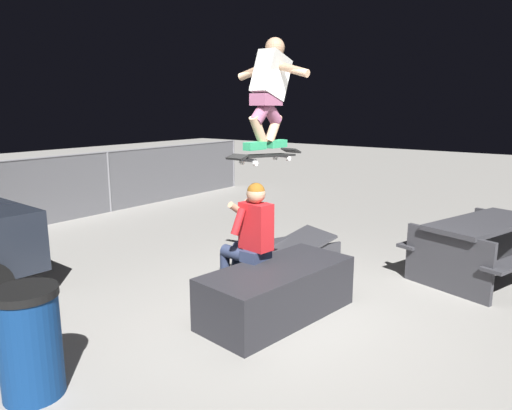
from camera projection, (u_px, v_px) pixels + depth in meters
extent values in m
plane|color=gray|center=(284.00, 316.00, 4.94)|extent=(40.00, 40.00, 0.00)
cube|color=#28282D|center=(277.00, 292.00, 4.89)|extent=(1.76, 0.96, 0.53)
cube|color=#2D3856|center=(256.00, 254.00, 5.06)|extent=(0.32, 0.20, 0.12)
cube|color=red|center=(256.00, 226.00, 4.99)|extent=(0.24, 0.36, 0.50)
sphere|color=tan|center=(256.00, 194.00, 4.92)|extent=(0.20, 0.20, 0.20)
sphere|color=brown|center=(256.00, 192.00, 4.92)|extent=(0.19, 0.19, 0.19)
cylinder|color=red|center=(238.00, 222.00, 4.88)|extent=(0.20, 0.10, 0.29)
cylinder|color=tan|center=(237.00, 210.00, 4.98)|extent=(0.24, 0.10, 0.19)
cylinder|color=red|center=(265.00, 215.00, 5.16)|extent=(0.20, 0.10, 0.29)
cylinder|color=tan|center=(253.00, 206.00, 5.15)|extent=(0.24, 0.10, 0.19)
cylinder|color=#2D3856|center=(237.00, 254.00, 5.13)|extent=(0.19, 0.41, 0.14)
cylinder|color=#2D3856|center=(225.00, 275.00, 5.33)|extent=(0.11, 0.11, 0.49)
cube|color=#2D9E66|center=(222.00, 294.00, 5.41)|extent=(0.13, 0.27, 0.08)
cylinder|color=#2D3856|center=(249.00, 250.00, 5.26)|extent=(0.19, 0.41, 0.14)
cylinder|color=#2D3856|center=(237.00, 271.00, 5.46)|extent=(0.11, 0.11, 0.49)
cube|color=#2D9E66|center=(234.00, 290.00, 5.54)|extent=(0.13, 0.27, 0.08)
cube|color=black|center=(266.00, 155.00, 4.94)|extent=(0.81, 0.24, 0.06)
cube|color=black|center=(291.00, 150.00, 5.27)|extent=(0.13, 0.21, 0.06)
cube|color=black|center=(237.00, 157.00, 4.59)|extent=(0.13, 0.21, 0.05)
cube|color=#99999E|center=(282.00, 156.00, 5.15)|extent=(0.07, 0.16, 0.03)
cylinder|color=white|center=(275.00, 157.00, 5.22)|extent=(0.06, 0.03, 0.05)
cylinder|color=white|center=(289.00, 159.00, 5.10)|extent=(0.06, 0.03, 0.05)
cube|color=#99999E|center=(249.00, 160.00, 4.73)|extent=(0.07, 0.16, 0.03)
cylinder|color=white|center=(242.00, 162.00, 4.79)|extent=(0.06, 0.03, 0.05)
cylinder|color=white|center=(255.00, 163.00, 4.68)|extent=(0.06, 0.03, 0.05)
cube|color=#2D9E66|center=(276.00, 144.00, 5.05)|extent=(0.26, 0.11, 0.08)
cube|color=#2D9E66|center=(255.00, 146.00, 4.78)|extent=(0.26, 0.11, 0.08)
cylinder|color=tan|center=(273.00, 129.00, 4.98)|extent=(0.24, 0.11, 0.31)
cylinder|color=#8A4C69|center=(269.00, 110.00, 4.88)|extent=(0.34, 0.14, 0.33)
cylinder|color=tan|center=(258.00, 130.00, 4.79)|extent=(0.24, 0.11, 0.31)
cylinder|color=#8A4C69|center=(263.00, 110.00, 4.80)|extent=(0.34, 0.14, 0.33)
cube|color=#8A4C69|center=(266.00, 100.00, 4.82)|extent=(0.31, 0.21, 0.12)
cube|color=silver|center=(271.00, 76.00, 4.83)|extent=(0.46, 0.24, 0.52)
sphere|color=tan|center=(275.00, 47.00, 4.82)|extent=(0.20, 0.20, 0.20)
cylinder|color=tan|center=(256.00, 71.00, 4.97)|extent=(0.10, 0.45, 0.19)
cylinder|color=tan|center=(290.00, 69.00, 4.70)|extent=(0.10, 0.45, 0.19)
cube|color=#38383D|center=(288.00, 255.00, 6.86)|extent=(1.46, 1.17, 0.06)
cube|color=#38383D|center=(288.00, 249.00, 6.85)|extent=(1.41, 1.15, 0.43)
cube|color=#38383D|center=(269.00, 246.00, 7.05)|extent=(1.07, 0.49, 0.21)
cube|color=#38383D|center=(308.00, 254.00, 6.65)|extent=(1.07, 0.49, 0.21)
cube|color=#38383D|center=(485.00, 223.00, 5.90)|extent=(1.83, 1.16, 0.06)
cube|color=#38383D|center=(443.00, 236.00, 6.40)|extent=(1.70, 0.72, 0.04)
cube|color=#38383D|center=(512.00, 241.00, 6.42)|extent=(0.38, 1.07, 0.72)
cube|color=#38383D|center=(447.00, 262.00, 5.53)|extent=(0.38, 1.07, 0.72)
cylinder|color=navy|center=(30.00, 346.00, 3.52)|extent=(0.45, 0.45, 0.79)
cylinder|color=black|center=(25.00, 293.00, 3.43)|extent=(0.47, 0.47, 0.06)
cylinder|color=slate|center=(109.00, 182.00, 9.70)|extent=(0.05, 0.05, 1.24)
cylinder|color=slate|center=(234.00, 164.00, 12.83)|extent=(0.05, 0.05, 1.24)
cylinder|color=slate|center=(7.00, 161.00, 8.01)|extent=(12.00, 0.04, 0.04)
cube|color=#59595E|center=(11.00, 197.00, 8.14)|extent=(12.00, 0.01, 1.24)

